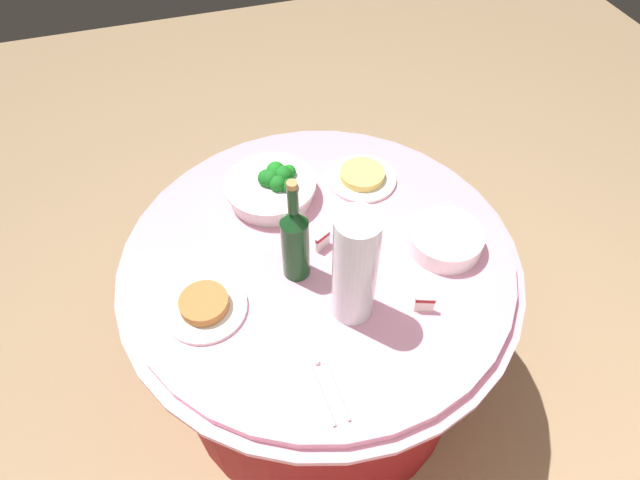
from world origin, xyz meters
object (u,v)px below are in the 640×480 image
Objects in this scene: plate_stack at (445,240)px; serving_tongs at (328,389)px; food_plate_noodles at (362,177)px; decorative_fruit_vase at (354,274)px; food_plate_peanuts at (205,306)px; wine_bottle at (295,241)px; label_placard_mid at (323,241)px; label_placard_front at (425,304)px; broccoli_bowl at (272,187)px.

plate_stack is 0.55m from serving_tongs.
decorative_fruit_vase is at bearing 66.70° from food_plate_noodles.
food_plate_peanuts is at bearing 0.77° from plate_stack.
wine_bottle is at bearing -169.44° from food_plate_peanuts.
food_plate_noodles is at bearing -113.30° from decorative_fruit_vase.
decorative_fruit_vase reaches higher than label_placard_mid.
label_placard_front and label_placard_mid have the same top height.
label_placard_mid is at bearing -87.16° from decorative_fruit_vase.
broccoli_bowl is 0.26m from label_placard_mid.
broccoli_bowl is 0.54m from plate_stack.
food_plate_noodles is (-0.32, -0.65, 0.01)m from serving_tongs.
serving_tongs is at bearing 74.21° from label_placard_mid.
wine_bottle is 0.38m from serving_tongs.
food_plate_peanuts is at bearing -52.52° from serving_tongs.
wine_bottle is 0.19m from decorative_fruit_vase.
wine_bottle is 0.15m from label_placard_mid.
food_plate_peanuts is (0.69, 0.01, -0.01)m from plate_stack.
label_placard_front is (-0.54, 0.17, 0.02)m from food_plate_peanuts.
food_plate_noodles is 4.00× the size of label_placard_front.
serving_tongs is (0.02, 0.36, -0.12)m from wine_bottle.
plate_stack is at bearing 140.69° from broccoli_bowl.
serving_tongs is 0.39m from food_plate_peanuts.
decorative_fruit_vase is 1.55× the size of food_plate_peanuts.
decorative_fruit_vase reaches higher than serving_tongs.
food_plate_noodles is 0.66m from food_plate_peanuts.
decorative_fruit_vase reaches higher than wine_bottle.
plate_stack is at bearing -159.60° from decorative_fruit_vase.
decorative_fruit_vase is at bearing 20.40° from plate_stack.
food_plate_peanuts is (0.26, 0.05, -0.11)m from wine_bottle.
food_plate_peanuts is 0.37m from label_placard_mid.
plate_stack is 0.69m from food_plate_peanuts.
label_placard_mid is (-0.09, 0.24, -0.01)m from broccoli_bowl.
wine_bottle reaches higher than broccoli_bowl.
serving_tongs is 0.76× the size of food_plate_peanuts.
label_placard_front is 0.34m from label_placard_mid.
wine_bottle reaches higher than plate_stack.
broccoli_bowl reaches higher than plate_stack.
serving_tongs is 0.73m from food_plate_noodles.
decorative_fruit_vase is 6.18× the size of label_placard_front.
plate_stack is 0.95× the size of food_plate_noodles.
broccoli_bowl is at bearing -62.62° from label_placard_front.
decorative_fruit_vase is 0.51m from food_plate_noodles.
broccoli_bowl reaches higher than food_plate_peanuts.
food_plate_peanuts is 4.00× the size of label_placard_mid.
wine_bottle reaches higher than food_plate_noodles.
food_plate_peanuts is (0.56, 0.34, 0.00)m from food_plate_noodles.
label_placard_mid is (0.21, 0.23, 0.02)m from food_plate_noodles.
label_placard_front is (-0.30, -0.14, 0.03)m from serving_tongs.
label_placard_front is (-0.18, 0.06, -0.12)m from decorative_fruit_vase.
serving_tongs is 3.04× the size of label_placard_front.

